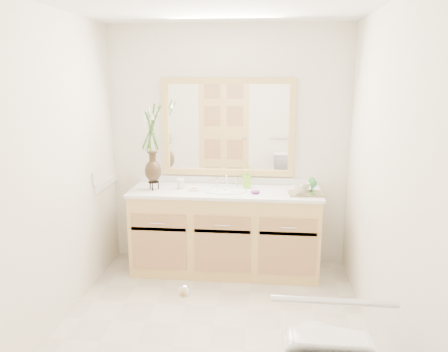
# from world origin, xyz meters

# --- Properties ---
(floor) EXTENTS (2.60, 2.60, 0.00)m
(floor) POSITION_xyz_m (0.00, 0.00, 0.00)
(floor) COLOR beige
(floor) RESTS_ON ground
(wall_back) EXTENTS (2.40, 0.02, 2.40)m
(wall_back) POSITION_xyz_m (0.00, 1.30, 1.20)
(wall_back) COLOR white
(wall_back) RESTS_ON floor
(wall_front) EXTENTS (2.40, 0.02, 2.40)m
(wall_front) POSITION_xyz_m (0.00, -1.30, 1.20)
(wall_front) COLOR white
(wall_front) RESTS_ON floor
(wall_left) EXTENTS (0.02, 2.60, 2.40)m
(wall_left) POSITION_xyz_m (-1.20, 0.00, 1.20)
(wall_left) COLOR white
(wall_left) RESTS_ON floor
(wall_right) EXTENTS (0.02, 2.60, 2.40)m
(wall_right) POSITION_xyz_m (1.20, 0.00, 1.20)
(wall_right) COLOR white
(wall_right) RESTS_ON floor
(vanity) EXTENTS (1.80, 0.55, 0.80)m
(vanity) POSITION_xyz_m (0.00, 1.01, 0.40)
(vanity) COLOR #DDBA6B
(vanity) RESTS_ON floor
(counter) EXTENTS (1.84, 0.57, 0.03)m
(counter) POSITION_xyz_m (0.00, 1.01, 0.82)
(counter) COLOR white
(counter) RESTS_ON vanity
(sink) EXTENTS (0.38, 0.34, 0.23)m
(sink) POSITION_xyz_m (0.00, 1.00, 0.78)
(sink) COLOR white
(sink) RESTS_ON counter
(mirror) EXTENTS (1.32, 0.04, 0.97)m
(mirror) POSITION_xyz_m (0.00, 1.28, 1.41)
(mirror) COLOR white
(mirror) RESTS_ON wall_back
(switch_plate) EXTENTS (0.02, 0.12, 0.12)m
(switch_plate) POSITION_xyz_m (-1.19, 0.76, 0.98)
(switch_plate) COLOR white
(switch_plate) RESTS_ON wall_left
(door) EXTENTS (0.80, 0.03, 2.00)m
(door) POSITION_xyz_m (-0.30, -1.29, 1.00)
(door) COLOR #DDBA6B
(door) RESTS_ON floor
(grab_bar) EXTENTS (0.55, 0.03, 0.03)m
(grab_bar) POSITION_xyz_m (0.70, -1.27, 0.95)
(grab_bar) COLOR silver
(grab_bar) RESTS_ON wall_front
(flower_vase) EXTENTS (0.19, 0.19, 0.77)m
(flower_vase) POSITION_xyz_m (-0.69, 0.97, 1.35)
(flower_vase) COLOR black
(flower_vase) RESTS_ON counter
(tumbler) EXTENTS (0.07, 0.07, 0.10)m
(tumbler) POSITION_xyz_m (-0.44, 1.03, 0.88)
(tumbler) COLOR beige
(tumbler) RESTS_ON counter
(soap_dish) EXTENTS (0.11, 0.11, 0.04)m
(soap_dish) POSITION_xyz_m (-0.29, 0.98, 0.84)
(soap_dish) COLOR beige
(soap_dish) RESTS_ON counter
(soap_bottle) EXTENTS (0.07, 0.08, 0.16)m
(soap_bottle) POSITION_xyz_m (0.20, 1.14, 0.91)
(soap_bottle) COLOR #84CC30
(soap_bottle) RESTS_ON counter
(purple_dish) EXTENTS (0.09, 0.07, 0.03)m
(purple_dish) POSITION_xyz_m (0.29, 0.92, 0.85)
(purple_dish) COLOR #5A246C
(purple_dish) RESTS_ON counter
(tray) EXTENTS (0.33, 0.24, 0.02)m
(tray) POSITION_xyz_m (0.76, 0.94, 0.84)
(tray) COLOR brown
(tray) RESTS_ON counter
(mug_left) EXTENTS (0.12, 0.11, 0.09)m
(mug_left) POSITION_xyz_m (0.68, 0.88, 0.89)
(mug_left) COLOR beige
(mug_left) RESTS_ON tray
(mug_right) EXTENTS (0.12, 0.12, 0.09)m
(mug_right) POSITION_xyz_m (0.76, 0.98, 0.89)
(mug_right) COLOR beige
(mug_right) RESTS_ON tray
(goblet_front) EXTENTS (0.06, 0.06, 0.14)m
(goblet_front) POSITION_xyz_m (0.82, 0.88, 0.94)
(goblet_front) COLOR #236B25
(goblet_front) RESTS_ON tray
(goblet_back) EXTENTS (0.06, 0.06, 0.13)m
(goblet_back) POSITION_xyz_m (0.82, 1.01, 0.94)
(goblet_back) COLOR #236B25
(goblet_back) RESTS_ON tray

